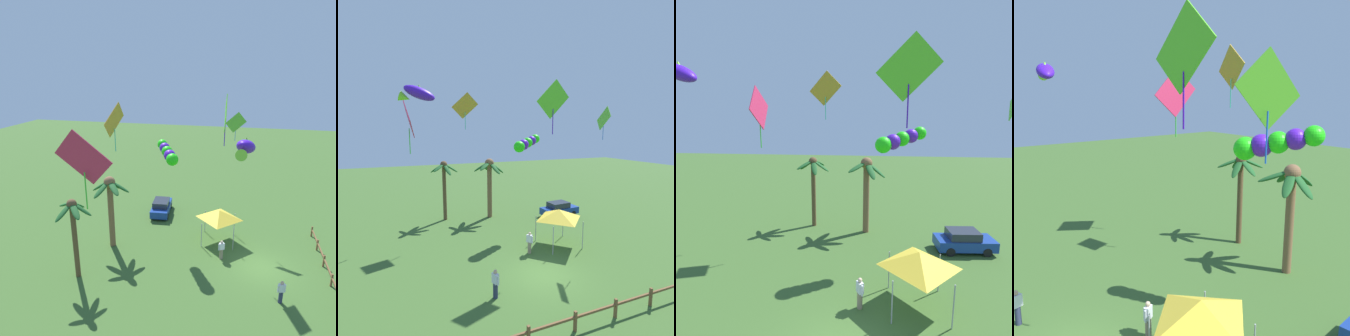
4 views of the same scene
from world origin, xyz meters
TOP-DOWN VIEW (x-y plane):
  - palm_tree_0 at (0.53, 12.07)m, footprint 3.16×3.23m
  - palm_tree_1 at (-3.91, 12.89)m, footprint 2.77×2.76m
  - parked_car_0 at (7.41, 9.60)m, footprint 4.03×2.02m
  - spectator_1 at (0.56, 3.05)m, footprint 0.40×0.48m
  - festival_tent at (3.32, 3.50)m, footprint 2.86×2.86m
  - kite_fish_0 at (-6.86, 1.95)m, footprint 2.08×1.16m
  - kite_diamond_1 at (-7.06, 10.06)m, footprint 0.79×3.23m
  - kite_diamond_2 at (2.48, 3.37)m, footprint 2.78×0.25m
  - kite_tube_3 at (2.61, 7.82)m, footprint 3.16×2.25m
  - kite_diamond_4 at (-2.31, 10.22)m, footprint 2.32×0.61m

SIDE VIEW (x-z plane):
  - parked_car_0 at x=7.41m, z-range 0.00..1.51m
  - spectator_1 at x=0.56m, z-range 0.02..1.61m
  - festival_tent at x=3.32m, z-range 1.04..3.89m
  - palm_tree_1 at x=-3.91m, z-range 1.35..7.32m
  - palm_tree_0 at x=0.53m, z-range 1.31..7.44m
  - kite_tube_3 at x=2.61m, z-range 7.05..8.57m
  - kite_diamond_1 at x=-7.06m, z-range 7.58..12.02m
  - kite_fish_0 at x=-6.86m, z-range 10.23..11.40m
  - kite_diamond_2 at x=2.48m, z-range 9.11..13.00m
  - kite_diamond_4 at x=-2.31m, z-range 9.44..12.68m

